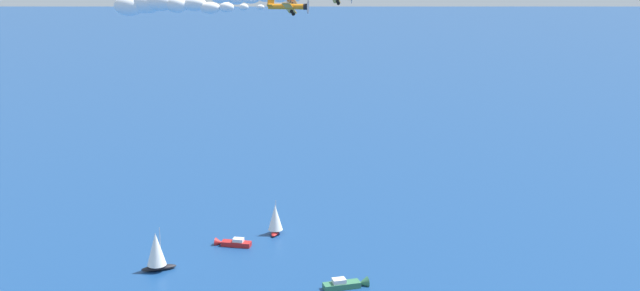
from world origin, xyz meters
TOP-DOWN VIEW (x-y plane):
  - sailboat_near_centre at (-53.65, 5.31)m, footprint 6.98×5.23m
  - motorboat_far_port at (-16.96, 11.07)m, footprint 3.23×10.25m
  - motorboat_offshore at (-49.42, -7.42)m, footprint 6.68×9.08m
  - sailboat_trailing at (-40.33, -27.03)m, footprint 4.48×8.05m
  - biplane_wingman at (6.26, -8.89)m, footprint 7.18×7.12m
  - smoke_trail_wingman at (-3.85, -28.45)m, footprint 14.08×24.19m

SIDE VIEW (x-z plane):
  - motorboat_offshore at x=-49.42m, z-range -0.61..2.04m
  - motorboat_far_port at x=-16.96m, z-range -0.68..2.26m
  - sailboat_near_centre at x=-53.65m, z-range -0.39..8.51m
  - sailboat_trailing at x=-40.33m, z-range -0.45..9.89m
  - biplane_wingman at x=6.26m, z-range 61.02..64.95m
  - smoke_trail_wingman at x=-3.85m, z-range 60.69..65.28m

